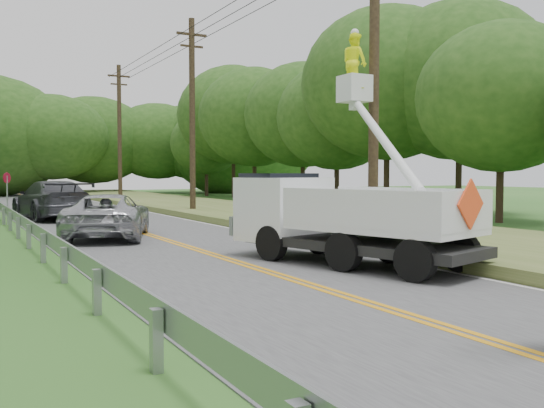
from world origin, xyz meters
name	(u,v)px	position (x,y,z in m)	size (l,w,h in m)	color
ground	(497,345)	(0.00, 0.00, 0.00)	(140.00, 140.00, 0.00)	#2E6221
road	(158,238)	(0.00, 14.00, 0.01)	(7.20, 96.00, 0.03)	#444446
guardrail	(24,224)	(-4.02, 14.91, 0.55)	(0.18, 48.00, 0.77)	gray
utility_poles	(253,97)	(5.00, 17.02, 5.27)	(1.60, 43.30, 10.00)	black
tall_grass_verge	(336,225)	(7.10, 14.00, 0.15)	(7.00, 96.00, 0.30)	#4F642A
treeline_right	(333,107)	(15.79, 27.11, 6.35)	(11.68, 51.20, 11.46)	#332319
treeline_horizon	(28,137)	(0.61, 56.07, 5.50)	(57.56, 15.69, 12.67)	#204715
bucket_truck	(327,202)	(2.18, 7.19, 1.45)	(4.31, 6.46, 6.14)	black
suv_silver	(108,216)	(-1.47, 14.70, 0.74)	(2.40, 5.21, 1.45)	#AFB1B7
suv_darkgrey	(51,200)	(-1.93, 24.07, 0.91)	(2.48, 6.10, 1.77)	#3F4047
stop_sign_permanent	(7,191)	(-3.97, 21.69, 1.41)	(0.34, 0.35, 2.18)	gray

